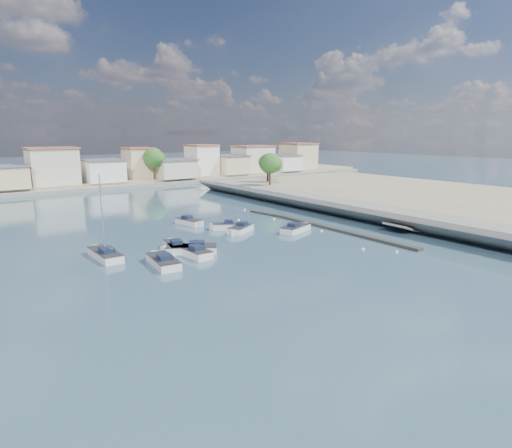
{
  "coord_description": "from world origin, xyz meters",
  "views": [
    {
      "loc": [
        -34.56,
        -29.39,
        12.85
      ],
      "look_at": [
        -3.11,
        14.26,
        1.4
      ],
      "focal_mm": 30.0,
      "sensor_mm": 36.0,
      "label": 1
    }
  ],
  "objects": [
    {
      "name": "breakwater",
      "position": [
        6.9,
        12.69,
        0.17
      ],
      "size": [
        2.0,
        31.02,
        0.35
      ],
      "color": "black",
      "rests_on": "ground"
    },
    {
      "name": "far_shore_quay",
      "position": [
        0.0,
        71.0,
        0.4
      ],
      "size": [
        160.0,
        2.5,
        0.8
      ],
      "primitive_type": "cube",
      "color": "slate",
      "rests_on": "ground"
    },
    {
      "name": "motorboat_f",
      "position": [
        -4.76,
        19.32,
        0.38
      ],
      "size": [
        3.97,
        3.07,
        1.48
      ],
      "color": "silver",
      "rests_on": "ground"
    },
    {
      "name": "seawall_embankment",
      "position": [
        40.1,
        12.99,
        0.85
      ],
      "size": [
        49.65,
        90.0,
        2.9
      ],
      "color": "slate",
      "rests_on": "ground"
    },
    {
      "name": "motorboat_a",
      "position": [
        -18.28,
        9.18,
        0.38
      ],
      "size": [
        2.6,
        5.94,
        1.48
      ],
      "color": "silver",
      "rests_on": "ground"
    },
    {
      "name": "far_shore_land",
      "position": [
        0.0,
        92.0,
        0.7
      ],
      "size": [
        160.0,
        40.0,
        1.4
      ],
      "primitive_type": "cube",
      "color": "gray",
      "rests_on": "ground"
    },
    {
      "name": "ground",
      "position": [
        0.0,
        40.0,
        0.0
      ],
      "size": [
        400.0,
        400.0,
        0.0
      ],
      "primitive_type": "plane",
      "color": "#315162",
      "rests_on": "ground"
    },
    {
      "name": "motorboat_c",
      "position": [
        -14.1,
        11.56,
        0.38
      ],
      "size": [
        5.79,
        4.71,
        1.48
      ],
      "color": "silver",
      "rests_on": "ground"
    },
    {
      "name": "motorboat_e",
      "position": [
        -14.24,
        10.36,
        0.38
      ],
      "size": [
        2.16,
        5.28,
        1.48
      ],
      "color": "silver",
      "rests_on": "ground"
    },
    {
      "name": "far_town",
      "position": [
        10.71,
        76.92,
        4.93
      ],
      "size": [
        113.01,
        12.8,
        8.35
      ],
      "color": "beige",
      "rests_on": "far_shore_land"
    },
    {
      "name": "motorboat_b",
      "position": [
        -14.78,
        13.69,
        0.38
      ],
      "size": [
        2.64,
        5.02,
        1.48
      ],
      "color": "silver",
      "rests_on": "ground"
    },
    {
      "name": "mooring_buoys",
      "position": [
        3.73,
        13.95,
        0.05
      ],
      "size": [
        5.96,
        31.85,
        0.39
      ],
      "color": "white",
      "rests_on": "ground"
    },
    {
      "name": "shore_trees",
      "position": [
        8.34,
        68.11,
        6.22
      ],
      "size": [
        74.56,
        38.32,
        7.92
      ],
      "color": "#38281E",
      "rests_on": "ground"
    },
    {
      "name": "seawall_walkway",
      "position": [
        18.5,
        13.0,
        0.9
      ],
      "size": [
        5.0,
        90.0,
        1.8
      ],
      "primitive_type": "cube",
      "color": "slate",
      "rests_on": "ground"
    },
    {
      "name": "sailboat",
      "position": [
        -22.24,
        15.04,
        0.41
      ],
      "size": [
        2.21,
        6.47,
        9.0
      ],
      "color": "silver",
      "rests_on": "ground"
    },
    {
      "name": "motorboat_h",
      "position": [
        2.42,
        12.62,
        0.38
      ],
      "size": [
        5.54,
        3.45,
        1.48
      ],
      "color": "silver",
      "rests_on": "ground"
    },
    {
      "name": "motorboat_g",
      "position": [
        -7.28,
        24.59,
        0.38
      ],
      "size": [
        2.62,
        5.02,
        1.48
      ],
      "color": "silver",
      "rests_on": "ground"
    },
    {
      "name": "motorboat_d",
      "position": [
        -4.09,
        16.53,
        0.38
      ],
      "size": [
        4.77,
        3.77,
        1.48
      ],
      "color": "silver",
      "rests_on": "ground"
    }
  ]
}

